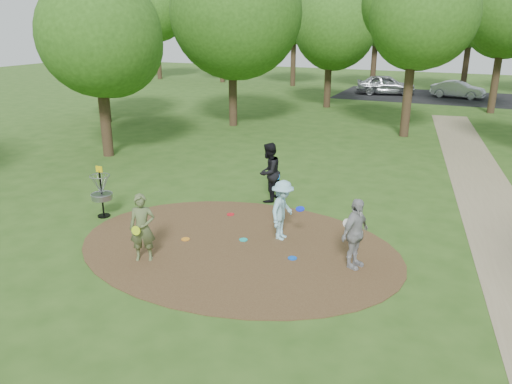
% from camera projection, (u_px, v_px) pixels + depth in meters
% --- Properties ---
extents(ground, '(100.00, 100.00, 0.00)m').
position_uv_depth(ground, '(237.00, 247.00, 12.71)').
color(ground, '#2D5119').
rests_on(ground, ground).
extents(dirt_clearing, '(8.40, 8.40, 0.02)m').
position_uv_depth(dirt_clearing, '(237.00, 246.00, 12.70)').
color(dirt_clearing, '#47301C').
rests_on(dirt_clearing, ground).
extents(parking_lot, '(14.00, 8.00, 0.01)m').
position_uv_depth(parking_lot, '(432.00, 97.00, 37.91)').
color(parking_lot, black).
rests_on(parking_lot, ground).
extents(player_observer_with_disc, '(0.72, 0.63, 1.67)m').
position_uv_depth(player_observer_with_disc, '(142.00, 228.00, 11.74)').
color(player_observer_with_disc, '#57663B').
rests_on(player_observer_with_disc, ground).
extents(player_throwing_with_disc, '(0.93, 1.06, 1.60)m').
position_uv_depth(player_throwing_with_disc, '(283.00, 210.00, 12.92)').
color(player_throwing_with_disc, '#97D3E2').
rests_on(player_throwing_with_disc, ground).
extents(player_walking_with_disc, '(0.83, 1.00, 1.89)m').
position_uv_depth(player_walking_with_disc, '(269.00, 172.00, 15.66)').
color(player_walking_with_disc, black).
rests_on(player_walking_with_disc, ground).
extents(player_waiting_with_disc, '(0.72, 1.07, 1.69)m').
position_uv_depth(player_waiting_with_disc, '(355.00, 234.00, 11.39)').
color(player_waiting_with_disc, '#9C9C9E').
rests_on(player_waiting_with_disc, ground).
extents(disc_ground_cyan, '(0.22, 0.22, 0.02)m').
position_uv_depth(disc_ground_cyan, '(243.00, 240.00, 13.05)').
color(disc_ground_cyan, '#17BAB3').
rests_on(disc_ground_cyan, dirt_clearing).
extents(disc_ground_blue, '(0.22, 0.22, 0.02)m').
position_uv_depth(disc_ground_blue, '(292.00, 258.00, 12.03)').
color(disc_ground_blue, blue).
rests_on(disc_ground_blue, dirt_clearing).
extents(disc_ground_red, '(0.22, 0.22, 0.02)m').
position_uv_depth(disc_ground_red, '(231.00, 214.00, 14.76)').
color(disc_ground_red, red).
rests_on(disc_ground_red, dirt_clearing).
extents(car_left, '(4.76, 2.77, 1.52)m').
position_uv_depth(car_left, '(386.00, 85.00, 38.75)').
color(car_left, '#9A9DA1').
rests_on(car_left, ground).
extents(car_right, '(3.96, 1.97, 1.25)m').
position_uv_depth(car_right, '(458.00, 90.00, 37.04)').
color(car_right, '#AEB0B6').
rests_on(car_right, ground).
extents(disc_ground_orange, '(0.22, 0.22, 0.02)m').
position_uv_depth(disc_ground_orange, '(185.00, 239.00, 13.08)').
color(disc_ground_orange, orange).
rests_on(disc_ground_orange, dirt_clearing).
extents(disc_golf_basket, '(0.63, 0.63, 1.54)m').
position_uv_depth(disc_golf_basket, '(101.00, 188.00, 14.40)').
color(disc_golf_basket, black).
rests_on(disc_golf_basket, ground).
extents(tree_ring, '(37.47, 45.32, 8.99)m').
position_uv_depth(tree_ring, '(375.00, 29.00, 18.66)').
color(tree_ring, '#332316').
rests_on(tree_ring, ground).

